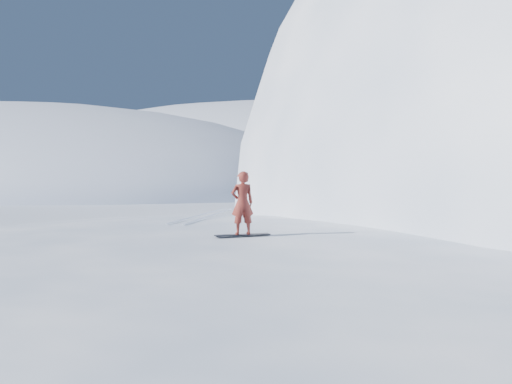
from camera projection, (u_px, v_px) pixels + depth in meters
ground at (190, 328)px, 14.86m from camera, size 400.00×400.00×0.00m
near_ridge at (265, 305)px, 17.29m from camera, size 36.00×28.00×4.80m
far_ridge_c at (259, 181)px, 131.72m from camera, size 140.00×90.00×36.00m
wind_bumps at (206, 307)px, 17.03m from camera, size 16.00×14.40×1.00m
snowboard at (242, 235)px, 15.06m from camera, size 1.34×1.14×0.02m
snowboarder at (242, 203)px, 15.02m from camera, size 0.72×0.69×1.67m
board_tracks at (205, 215)px, 20.67m from camera, size 1.38×5.96×0.04m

